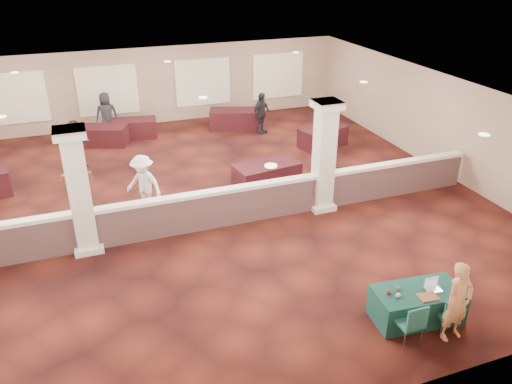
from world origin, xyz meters
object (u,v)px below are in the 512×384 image
object	(u,v)px
conf_chair_side	(412,321)
attendee_c	(261,113)
near_table	(417,304)
far_table_back_center	(134,128)
attendee_d	(107,115)
far_table_front_right	(323,137)
attendee_a	(78,144)
attendee_b	(144,184)
woman	(458,302)
conf_chair_main	(450,312)
far_table_back_left	(103,136)
far_table_front_center	(267,176)
far_table_back_right	(234,119)

from	to	relation	value
conf_chair_side	attendee_c	xyz separation A→B (m)	(1.58, 12.28, 0.29)
near_table	far_table_back_center	world-z (taller)	far_table_back_center
attendee_d	far_table_front_right	bearing A→B (deg)	151.54
attendee_a	attendee_b	world-z (taller)	attendee_b
woman	attendee_c	size ratio (longest dim) A/B	0.99
conf_chair_main	conf_chair_side	distance (m)	0.90
far_table_back_left	far_table_front_right	bearing A→B (deg)	-21.13
attendee_a	far_table_front_center	bearing A→B (deg)	-55.33
conf_chair_main	attendee_d	distance (m)	15.01
attendee_a	attendee_d	world-z (taller)	attendee_d
near_table	conf_chair_side	size ratio (longest dim) A/B	1.91
far_table_front_center	far_table_back_left	world-z (taller)	far_table_front_center
far_table_back_left	far_table_back_right	xyz separation A→B (m)	(5.29, 0.12, 0.03)
far_table_front_right	attendee_a	bearing A→B (deg)	173.49
far_table_front_right	attendee_a	distance (m)	8.83
near_table	woman	distance (m)	0.91
woman	far_table_back_left	world-z (taller)	woman
near_table	attendee_a	size ratio (longest dim) A/B	1.06
far_table_back_center	attendee_b	size ratio (longest dim) A/B	1.02
far_table_front_right	far_table_back_right	world-z (taller)	far_table_back_right
far_table_back_center	attendee_d	size ratio (longest dim) A/B	1.01
woman	attendee_a	world-z (taller)	attendee_a
attendee_d	conf_chair_main	bearing A→B (deg)	109.66
far_table_front_right	attendee_d	distance (m)	8.56
near_table	far_table_back_left	xyz separation A→B (m)	(-5.14, 12.53, 0.02)
near_table	attendee_b	bearing A→B (deg)	130.56
conf_chair_main	attendee_c	size ratio (longest dim) A/B	0.50
conf_chair_side	far_table_front_right	xyz separation A→B (m)	(3.27, 10.09, -0.18)
far_table_back_center	attendee_d	bearing A→B (deg)	151.87
far_table_front_center	far_table_back_right	bearing A→B (deg)	82.33
far_table_front_right	attendee_d	xyz separation A→B (m)	(-7.55, 4.00, 0.51)
attendee_a	far_table_back_right	bearing A→B (deg)	-2.01
far_table_back_left	far_table_back_right	world-z (taller)	far_table_back_right
conf_chair_side	attendee_d	distance (m)	14.73
conf_chair_side	far_table_front_right	bearing A→B (deg)	72.27
attendee_a	conf_chair_main	bearing A→B (deg)	-81.07
far_table_back_right	attendee_a	size ratio (longest dim) A/B	1.16
conf_chair_side	far_table_front_right	distance (m)	10.61
near_table	far_table_back_left	distance (m)	13.54
conf_chair_side	far_table_back_left	bearing A→B (deg)	109.41
far_table_front_right	far_table_back_right	size ratio (longest dim) A/B	0.93
near_table	attendee_d	distance (m)	14.36
attendee_d	attendee_b	bearing A→B (deg)	92.64
far_table_back_center	conf_chair_main	bearing A→B (deg)	-72.63
conf_chair_main	far_table_front_right	xyz separation A→B (m)	(2.37, 10.08, -0.13)
conf_chair_side	far_table_back_right	bearing A→B (deg)	87.10
attendee_c	far_table_back_right	bearing A→B (deg)	101.16
conf_chair_side	attendee_d	size ratio (longest dim) A/B	0.53
near_table	far_table_back_right	size ratio (longest dim) A/B	0.91
attendee_b	attendee_c	size ratio (longest dim) A/B	1.03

